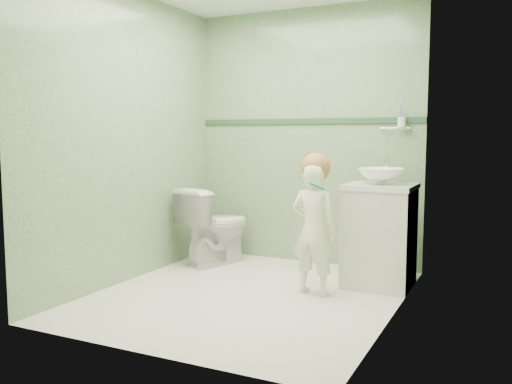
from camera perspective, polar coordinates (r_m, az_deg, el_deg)
The scene contains 12 objects.
ground at distance 4.21m, azimuth -0.90°, elevation -10.82°, with size 2.50×2.50×0.00m, color white.
room_shell at distance 4.03m, azimuth -0.93°, elevation 5.75°, with size 2.50×2.54×2.40m.
trim_stripe at distance 5.17m, azimuth 5.29°, elevation 7.45°, with size 2.20×0.02×0.05m, color #2D4E32.
vanity at distance 4.48m, azimuth 12.87°, elevation -4.66°, with size 0.52×0.50×0.80m, color silver.
counter at distance 4.43m, azimuth 13.00°, elevation 0.56°, with size 0.54×0.52×0.04m, color white.
basin at distance 4.42m, azimuth 13.02°, elevation 1.65°, with size 0.37×0.37×0.13m, color white.
faucet at distance 4.59m, azimuth 13.56°, elevation 2.79°, with size 0.03×0.13×0.18m.
cup_holder at distance 4.87m, azimuth 15.01°, elevation 7.10°, with size 0.26×0.07×0.21m.
toilet at distance 5.16m, azimuth -4.28°, elevation -3.52°, with size 0.41×0.72×0.73m, color white.
toddler at distance 4.15m, azimuth 6.13°, elevation -3.94°, with size 0.37×0.24×1.01m, color white.
hair_cap at distance 4.11m, azimuth 6.32°, elevation 2.56°, with size 0.22×0.22×0.22m, color #A76F3B.
teal_toothbrush at distance 3.96m, azimuth 6.35°, elevation 0.67°, with size 0.11×0.14×0.08m.
Camera 1 is at (1.81, -3.60, 1.22)m, focal length 37.94 mm.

